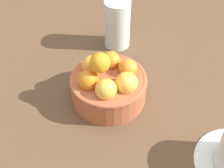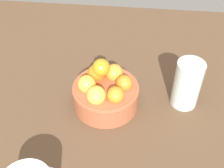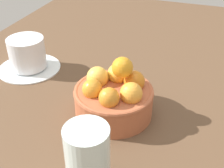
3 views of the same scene
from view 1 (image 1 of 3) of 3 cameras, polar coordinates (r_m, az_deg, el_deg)
name	(u,v)px [view 1 (image 1 of 3)]	position (r cm, az deg, el deg)	size (l,w,h in cm)	color
ground_plane	(109,104)	(62.29, -0.60, -3.90)	(145.63, 91.76, 4.09)	brown
terracotta_bowl	(108,84)	(57.82, -0.71, 0.02)	(14.86, 14.86, 11.83)	#AD5938
water_glass	(117,24)	(70.73, 1.02, 11.33)	(6.03, 6.03, 11.52)	silver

